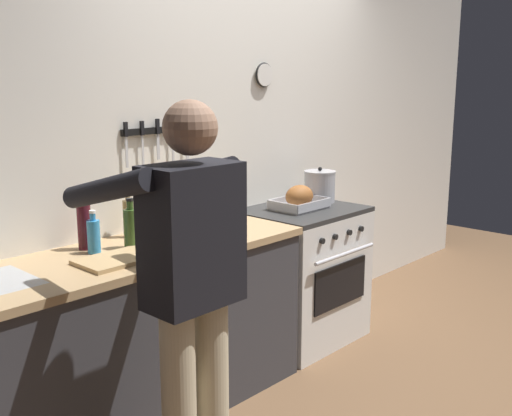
# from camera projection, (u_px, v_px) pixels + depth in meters

# --- Properties ---
(ground_plane) EXTENTS (8.00, 8.00, 0.00)m
(ground_plane) POSITION_uv_depth(u_px,v_px,m) (415.00, 400.00, 3.36)
(ground_plane) COLOR brown
(wall_back) EXTENTS (6.00, 0.13, 2.60)m
(wall_back) POSITION_uv_depth(u_px,v_px,m) (240.00, 146.00, 3.99)
(wall_back) COLOR white
(wall_back) RESTS_ON ground
(counter_block) EXTENTS (2.03, 0.65, 0.90)m
(counter_block) POSITION_uv_depth(u_px,v_px,m) (123.00, 338.00, 3.06)
(counter_block) COLOR #38383D
(counter_block) RESTS_ON ground
(stove) EXTENTS (0.76, 0.67, 0.90)m
(stove) POSITION_uv_depth(u_px,v_px,m) (302.00, 274.00, 4.09)
(stove) COLOR white
(stove) RESTS_ON ground
(person_cook) EXTENTS (0.51, 0.63, 1.66)m
(person_cook) POSITION_uv_depth(u_px,v_px,m) (190.00, 281.00, 2.41)
(person_cook) COLOR #C6B793
(person_cook) RESTS_ON ground
(roasting_pan) EXTENTS (0.35, 0.26, 0.16)m
(roasting_pan) POSITION_uv_depth(u_px,v_px,m) (299.00, 199.00, 3.97)
(roasting_pan) COLOR #B7B7BC
(roasting_pan) RESTS_ON stove
(stock_pot) EXTENTS (0.22, 0.22, 0.24)m
(stock_pot) POSITION_uv_depth(u_px,v_px,m) (320.00, 186.00, 4.20)
(stock_pot) COLOR #B7B7BC
(stock_pot) RESTS_ON stove
(cutting_board) EXTENTS (0.36, 0.24, 0.02)m
(cutting_board) POSITION_uv_depth(u_px,v_px,m) (117.00, 259.00, 2.84)
(cutting_board) COLOR tan
(cutting_board) RESTS_ON counter_block
(bottle_wine_red) EXTENTS (0.07, 0.07, 0.30)m
(bottle_wine_red) POSITION_uv_depth(u_px,v_px,m) (84.00, 224.00, 3.02)
(bottle_wine_red) COLOR #47141E
(bottle_wine_red) RESTS_ON counter_block
(bottle_dish_soap) EXTENTS (0.06, 0.06, 0.21)m
(bottle_dish_soap) POSITION_uv_depth(u_px,v_px,m) (94.00, 235.00, 2.96)
(bottle_dish_soap) COLOR #338CCC
(bottle_dish_soap) RESTS_ON counter_block
(bottle_olive_oil) EXTENTS (0.07, 0.07, 0.25)m
(bottle_olive_oil) POSITION_uv_depth(u_px,v_px,m) (131.00, 227.00, 3.05)
(bottle_olive_oil) COLOR #385623
(bottle_olive_oil) RESTS_ON counter_block
(bottle_cooking_oil) EXTENTS (0.07, 0.07, 0.29)m
(bottle_cooking_oil) POSITION_uv_depth(u_px,v_px,m) (199.00, 201.00, 3.63)
(bottle_cooking_oil) COLOR gold
(bottle_cooking_oil) RESTS_ON counter_block
(bottle_vinegar) EXTENTS (0.06, 0.06, 0.26)m
(bottle_vinegar) POSITION_uv_depth(u_px,v_px,m) (129.00, 217.00, 3.26)
(bottle_vinegar) COLOR #997F4C
(bottle_vinegar) RESTS_ON counter_block
(bottle_soy_sauce) EXTENTS (0.06, 0.06, 0.19)m
(bottle_soy_sauce) POSITION_uv_depth(u_px,v_px,m) (207.00, 215.00, 3.44)
(bottle_soy_sauce) COLOR black
(bottle_soy_sauce) RESTS_ON counter_block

